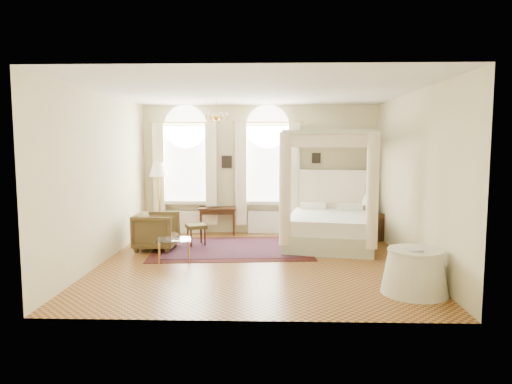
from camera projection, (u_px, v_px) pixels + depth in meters
ground at (256, 262)px, 8.95m from camera, size 6.00×6.00×0.00m
room_walls at (256, 161)px, 8.74m from camera, size 6.00×6.00×6.00m
window_left at (186, 176)px, 11.71m from camera, size 1.62×0.27×3.29m
window_right at (267, 176)px, 11.64m from camera, size 1.62×0.27×3.29m
chandelier at (216, 116)px, 9.87m from camera, size 0.51×0.45×0.50m
wall_pictures at (263, 160)px, 11.70m from camera, size 2.54×0.03×0.39m
canopy_bed at (330, 220)px, 10.36m from camera, size 2.33×2.69×2.60m
nightstand at (371, 227)px, 10.95m from camera, size 0.58×0.56×0.66m
nightstand_lamp at (368, 201)px, 10.95m from camera, size 0.29×0.29×0.42m
writing_desk at (217, 211)px, 11.60m from camera, size 0.97×0.55×0.71m
laptop at (212, 207)px, 11.56m from camera, size 0.41×0.35×0.03m
stool at (196, 228)px, 10.40m from camera, size 0.56×0.56×0.48m
armchair at (157, 231)px, 10.00m from camera, size 0.91×0.89×0.81m
coffee_table at (174, 241)px, 8.97m from camera, size 0.73×0.58×0.45m
floor_lamp at (159, 173)px, 11.55m from camera, size 0.47×0.47×1.84m
oriental_rug at (231, 248)px, 10.12m from camera, size 3.61×2.74×0.01m
side_table at (415, 272)px, 7.05m from camera, size 1.02×1.02×0.69m
book at (408, 249)px, 6.95m from camera, size 0.21×0.28×0.03m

